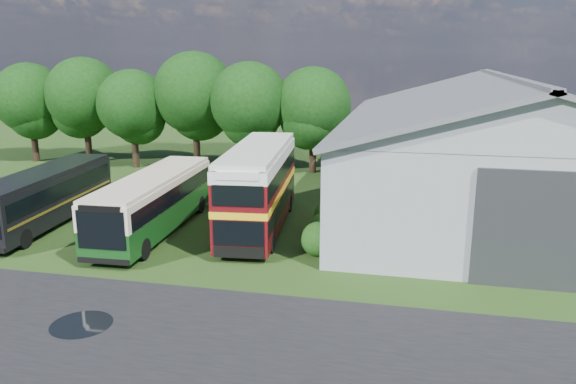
% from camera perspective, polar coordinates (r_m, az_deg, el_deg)
% --- Properties ---
extents(ground, '(120.00, 120.00, 0.00)m').
position_cam_1_polar(ground, '(23.65, -13.18, -10.10)').
color(ground, '#1F3B13').
rests_on(ground, ground).
extents(asphalt_road, '(60.00, 8.00, 0.02)m').
position_cam_1_polar(asphalt_road, '(20.07, -8.98, -14.49)').
color(asphalt_road, black).
rests_on(asphalt_road, ground).
extents(puddle, '(2.20, 2.20, 0.01)m').
position_cam_1_polar(puddle, '(22.00, -20.24, -12.56)').
color(puddle, black).
rests_on(puddle, ground).
extents(storage_shed, '(18.80, 24.80, 8.15)m').
position_cam_1_polar(storage_shed, '(36.09, 20.85, 4.61)').
color(storage_shed, gray).
rests_on(storage_shed, ground).
extents(tree_far_left, '(6.12, 6.12, 8.64)m').
position_cam_1_polar(tree_far_left, '(54.45, -24.75, 8.64)').
color(tree_far_left, black).
rests_on(tree_far_left, ground).
extents(tree_left_a, '(6.46, 6.46, 9.12)m').
position_cam_1_polar(tree_left_a, '(51.99, -20.00, 9.22)').
color(tree_left_a, black).
rests_on(tree_left_a, ground).
extents(tree_left_b, '(5.78, 5.78, 8.16)m').
position_cam_1_polar(tree_left_b, '(48.67, -15.53, 8.54)').
color(tree_left_b, black).
rests_on(tree_left_b, ground).
extents(tree_mid, '(6.80, 6.80, 9.60)m').
position_cam_1_polar(tree_mid, '(47.67, -9.47, 9.88)').
color(tree_mid, black).
rests_on(tree_mid, ground).
extents(tree_right_a, '(6.26, 6.26, 8.83)m').
position_cam_1_polar(tree_right_a, '(45.13, -3.94, 9.17)').
color(tree_right_a, black).
rests_on(tree_right_a, ground).
extents(tree_right_b, '(5.98, 5.98, 8.45)m').
position_cam_1_polar(tree_right_b, '(44.78, 2.58, 8.83)').
color(tree_right_b, black).
rests_on(tree_right_b, ground).
extents(shrub_front, '(1.70, 1.70, 1.70)m').
position_cam_1_polar(shrub_front, '(27.37, 3.08, -6.33)').
color(shrub_front, '#194714').
rests_on(shrub_front, ground).
extents(shrub_mid, '(1.60, 1.60, 1.60)m').
position_cam_1_polar(shrub_mid, '(29.23, 3.73, -4.99)').
color(shrub_mid, '#194714').
rests_on(shrub_mid, ground).
extents(shrub_back, '(1.80, 1.80, 1.80)m').
position_cam_1_polar(shrub_back, '(31.11, 4.31, -3.81)').
color(shrub_back, '#194714').
rests_on(shrub_back, ground).
extents(bus_green_single, '(3.09, 11.51, 3.15)m').
position_cam_1_polar(bus_green_single, '(30.98, -13.48, -1.01)').
color(bus_green_single, black).
rests_on(bus_green_single, ground).
extents(bus_maroon_double, '(3.77, 10.99, 4.63)m').
position_cam_1_polar(bus_maroon_double, '(30.50, -3.00, 0.37)').
color(bus_maroon_double, black).
rests_on(bus_maroon_double, ground).
extents(bus_dark_single, '(3.41, 11.34, 3.08)m').
position_cam_1_polar(bus_dark_single, '(34.36, -23.46, -0.38)').
color(bus_dark_single, black).
rests_on(bus_dark_single, ground).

